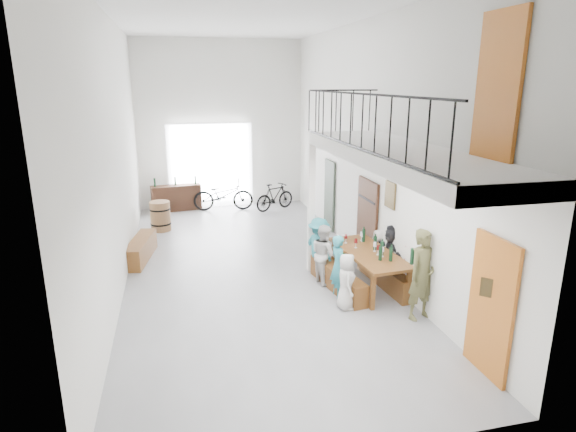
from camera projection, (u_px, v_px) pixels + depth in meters
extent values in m
plane|color=gray|center=(251.00, 267.00, 11.14)|extent=(12.00, 12.00, 0.00)
plane|color=white|center=(221.00, 125.00, 16.01)|extent=(5.50, 0.00, 5.50)
plane|color=white|center=(341.00, 229.00, 4.78)|extent=(5.50, 0.00, 5.50)
plane|color=white|center=(115.00, 153.00, 9.78)|extent=(0.00, 12.00, 12.00)
plane|color=white|center=(367.00, 145.00, 11.01)|extent=(0.00, 12.00, 12.00)
plane|color=white|center=(245.00, 12.00, 9.65)|extent=(12.00, 12.00, 0.00)
cube|color=white|center=(211.00, 166.00, 16.24)|extent=(2.80, 0.08, 2.80)
cube|color=#AE5B1A|center=(491.00, 307.00, 6.87)|extent=(0.06, 0.95, 2.10)
cube|color=#3C2011|center=(367.00, 222.00, 11.19)|extent=(0.06, 1.10, 2.00)
cube|color=#2C362C|center=(329.00, 195.00, 13.81)|extent=(0.06, 0.80, 2.00)
cube|color=#AE5B1A|center=(498.00, 86.00, 6.41)|extent=(0.06, 0.90, 1.95)
cube|color=#3E3119|center=(390.00, 195.00, 9.92)|extent=(0.04, 0.45, 0.55)
cylinder|color=white|center=(347.00, 153.00, 12.22)|extent=(0.04, 0.28, 0.28)
cube|color=white|center=(401.00, 156.00, 7.77)|extent=(1.50, 5.60, 0.25)
cube|color=black|center=(361.00, 94.00, 7.35)|extent=(0.03, 5.60, 0.03)
cube|color=black|center=(359.00, 148.00, 7.57)|extent=(0.03, 5.60, 0.03)
cube|color=black|center=(344.00, 90.00, 10.11)|extent=(1.50, 0.03, 0.03)
cube|color=white|center=(311.00, 209.00, 10.62)|extent=(0.14, 0.14, 2.88)
cube|color=brown|center=(369.00, 253.00, 9.87)|extent=(1.06, 2.27, 0.06)
cube|color=brown|center=(373.00, 292.00, 9.00)|extent=(0.08, 0.08, 0.73)
cube|color=brown|center=(409.00, 287.00, 9.22)|extent=(0.08, 0.08, 0.73)
cube|color=brown|center=(333.00, 257.00, 10.74)|extent=(0.08, 0.08, 0.73)
cube|color=brown|center=(364.00, 254.00, 10.96)|extent=(0.08, 0.08, 0.73)
cube|color=brown|center=(337.00, 279.00, 9.90)|extent=(0.61, 2.01, 0.46)
cube|color=brown|center=(384.00, 275.00, 10.13)|extent=(0.40, 2.04, 0.47)
cylinder|color=black|center=(375.00, 242.00, 9.95)|extent=(0.07, 0.07, 0.35)
cylinder|color=black|center=(391.00, 253.00, 9.31)|extent=(0.07, 0.07, 0.35)
cylinder|color=black|center=(364.00, 234.00, 10.43)|extent=(0.07, 0.07, 0.35)
cylinder|color=black|center=(381.00, 252.00, 9.35)|extent=(0.07, 0.07, 0.35)
cylinder|color=black|center=(382.00, 247.00, 9.63)|extent=(0.07, 0.07, 0.35)
cube|color=brown|center=(141.00, 249.00, 11.60)|extent=(0.71, 1.83, 0.50)
cylinder|color=olive|center=(160.00, 216.00, 13.79)|extent=(0.57, 0.57, 0.85)
cylinder|color=black|center=(161.00, 223.00, 13.85)|extent=(0.58, 0.58, 0.05)
cylinder|color=black|center=(160.00, 209.00, 13.73)|extent=(0.58, 0.58, 0.05)
cube|color=#3C2011|center=(176.00, 198.00, 15.96)|extent=(1.65, 0.66, 0.85)
cylinder|color=black|center=(155.00, 182.00, 15.62)|extent=(0.06, 0.06, 0.28)
cylinder|color=black|center=(175.00, 181.00, 15.82)|extent=(0.06, 0.06, 0.28)
cylinder|color=black|center=(195.00, 180.00, 15.99)|extent=(0.06, 0.06, 0.28)
imported|color=beige|center=(346.00, 281.00, 9.01)|extent=(0.43, 0.58, 1.09)
imported|color=teal|center=(338.00, 266.00, 9.51)|extent=(0.35, 0.49, 1.28)
imported|color=beige|center=(324.00, 254.00, 10.17)|extent=(0.58, 0.70, 1.28)
imported|color=teal|center=(319.00, 247.00, 10.55)|extent=(0.71, 0.95, 1.31)
imported|color=#AB1D25|center=(408.00, 268.00, 9.60)|extent=(0.40, 0.70, 1.13)
imported|color=black|center=(392.00, 254.00, 10.15)|extent=(0.39, 1.21, 1.30)
imported|color=beige|center=(378.00, 252.00, 10.68)|extent=(0.35, 0.52, 1.01)
imported|color=brown|center=(423.00, 275.00, 8.56)|extent=(0.70, 0.56, 1.68)
imported|color=#1E531C|center=(347.00, 246.00, 11.91)|extent=(0.51, 0.48, 0.46)
imported|color=black|center=(223.00, 195.00, 15.95)|extent=(2.03, 0.90, 1.03)
imported|color=black|center=(275.00, 197.00, 15.99)|extent=(1.54, 1.04, 0.91)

